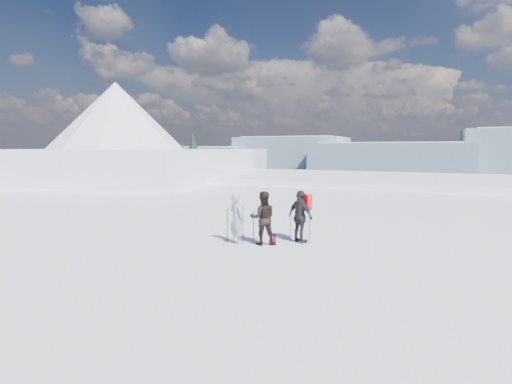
# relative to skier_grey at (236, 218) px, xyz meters

# --- Properties ---
(lake_basin) EXTENTS (820.00, 820.00, 71.62)m
(lake_basin) POSITION_rel_skier_grey_xyz_m (2.24, 27.03, -7.33)
(lake_basin) COLOR white
(lake_basin) RESTS_ON ground
(far_mountain_range) EXTENTS (770.00, 110.00, 53.00)m
(far_mountain_range) POSITION_rel_skier_grey_xyz_m (31.84, 451.81, -8.02)
(far_mountain_range) COLOR slate
(far_mountain_range) RESTS_ON ground
(near_ridge) EXTENTS (31.37, 35.68, 25.62)m
(near_ridge) POSITION_rel_skier_grey_xyz_m (-24.32, 26.37, -4.31)
(near_ridge) COLOR white
(near_ridge) RESTS_ON ground
(skier_grey) EXTENTS (0.72, 0.64, 1.66)m
(skier_grey) POSITION_rel_skier_grey_xyz_m (0.00, 0.00, 0.00)
(skier_grey) COLOR gray
(skier_grey) RESTS_ON ground
(skier_dark) EXTENTS (1.06, 0.98, 1.75)m
(skier_dark) POSITION_rel_skier_grey_xyz_m (0.87, 0.19, 0.04)
(skier_dark) COLOR black
(skier_dark) RESTS_ON ground
(skier_pack) EXTENTS (1.11, 0.86, 1.76)m
(skier_pack) POSITION_rel_skier_grey_xyz_m (1.90, 0.93, 0.05)
(skier_pack) COLOR black
(skier_pack) RESTS_ON ground
(backpack) EXTENTS (0.43, 0.36, 0.51)m
(backpack) POSITION_rel_skier_grey_xyz_m (2.02, 1.15, 1.18)
(backpack) COLOR red
(backpack) RESTS_ON skier_pack
(ski_poles) EXTENTS (2.57, 0.94, 1.31)m
(ski_poles) POSITION_rel_skier_grey_xyz_m (0.93, 0.32, -0.23)
(ski_poles) COLOR black
(ski_poles) RESTS_ON ground
(skis_loose) EXTENTS (0.82, 1.64, 0.03)m
(skis_loose) POSITION_rel_skier_grey_xyz_m (0.89, 1.02, -0.82)
(skis_loose) COLOR black
(skis_loose) RESTS_ON ground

